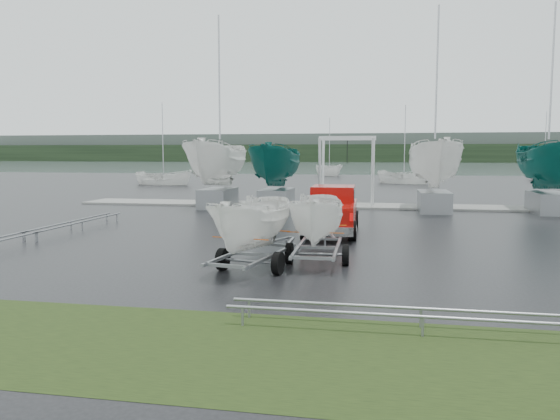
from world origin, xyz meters
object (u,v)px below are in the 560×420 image
Objects in this scene: trailer_hitched at (318,180)px; boat_hoist at (347,161)px; pickup_truck at (332,209)px; trailer_parked at (252,180)px.

boat_hoist is (-0.28, 16.81, 0.27)m from trailer_hitched.
boat_hoist is at bearing 89.47° from trailer_hitched.
boat_hoist reaches higher than pickup_truck.
trailer_hitched reaches higher than boat_hoist.
pickup_truck is 1.25× the size of trailer_hitched.
boat_hoist is at bearing 95.82° from trailer_parked.
trailer_hitched is 1.07× the size of boat_hoist.
trailer_parked is (-1.59, -1.37, 0.04)m from trailer_hitched.
trailer_hitched is 0.98× the size of trailer_parked.
trailer_hitched is at bearing -90.00° from pickup_truck.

